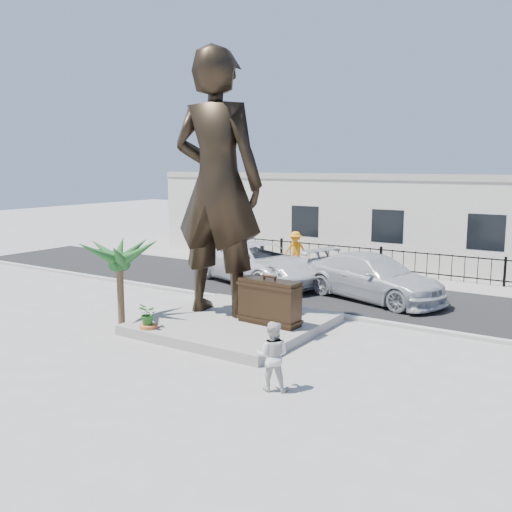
{
  "coord_description": "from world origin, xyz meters",
  "views": [
    {
      "loc": [
        9.7,
        -12.75,
        5.14
      ],
      "look_at": [
        0.0,
        2.0,
        2.3
      ],
      "focal_mm": 40.0,
      "sensor_mm": 36.0,
      "label": 1
    }
  ],
  "objects": [
    {
      "name": "ground",
      "position": [
        0.0,
        0.0,
        0.0
      ],
      "size": [
        100.0,
        100.0,
        0.0
      ],
      "primitive_type": "plane",
      "color": "#9E9991",
      "rests_on": "ground"
    },
    {
      "name": "street",
      "position": [
        0.0,
        8.0,
        0.01
      ],
      "size": [
        40.0,
        7.0,
        0.01
      ],
      "primitive_type": "cube",
      "color": "black",
      "rests_on": "ground"
    },
    {
      "name": "curb",
      "position": [
        0.0,
        4.5,
        0.06
      ],
      "size": [
        40.0,
        0.25,
        0.12
      ],
      "primitive_type": "cube",
      "color": "#A5A399",
      "rests_on": "ground"
    },
    {
      "name": "far_sidewalk",
      "position": [
        0.0,
        12.0,
        0.01
      ],
      "size": [
        40.0,
        2.5,
        0.02
      ],
      "primitive_type": "cube",
      "color": "#9E9991",
      "rests_on": "ground"
    },
    {
      "name": "plinth",
      "position": [
        -0.5,
        1.5,
        0.15
      ],
      "size": [
        5.2,
        5.2,
        0.3
      ],
      "primitive_type": "cube",
      "color": "gray",
      "rests_on": "ground"
    },
    {
      "name": "fence",
      "position": [
        0.0,
        12.8,
        0.6
      ],
      "size": [
        22.0,
        0.1,
        1.2
      ],
      "primitive_type": "cube",
      "color": "black",
      "rests_on": "ground"
    },
    {
      "name": "building",
      "position": [
        0.0,
        17.0,
        2.2
      ],
      "size": [
        28.0,
        7.0,
        4.4
      ],
      "primitive_type": "cube",
      "color": "silver",
      "rests_on": "ground"
    },
    {
      "name": "statue",
      "position": [
        -1.42,
        1.92,
        4.52
      ],
      "size": [
        3.31,
        2.4,
        8.43
      ],
      "primitive_type": "imported",
      "rotation": [
        0.0,
        0.0,
        3.27
      ],
      "color": "black",
      "rests_on": "plinth"
    },
    {
      "name": "suitcase",
      "position": [
        0.73,
        1.64,
        0.99
      ],
      "size": [
        2.0,
        0.74,
        1.38
      ],
      "primitive_type": "cube",
      "rotation": [
        0.0,
        0.0,
        -0.06
      ],
      "color": "black",
      "rests_on": "plinth"
    },
    {
      "name": "tourist",
      "position": [
        3.14,
        -2.1,
        0.81
      ],
      "size": [
        0.96,
        0.87,
        1.62
      ],
      "primitive_type": "imported",
      "rotation": [
        0.0,
        0.0,
        3.53
      ],
      "color": "silver",
      "rests_on": "ground"
    },
    {
      "name": "car_white",
      "position": [
        -3.56,
        7.71,
        0.9
      ],
      "size": [
        7.0,
        4.91,
        1.77
      ],
      "primitive_type": "imported",
      "rotation": [
        0.0,
        0.0,
        1.23
      ],
      "color": "silver",
      "rests_on": "street"
    },
    {
      "name": "car_silver",
      "position": [
        1.68,
        7.63,
        0.87
      ],
      "size": [
        6.35,
        3.95,
        1.72
      ],
      "primitive_type": "imported",
      "rotation": [
        0.0,
        0.0,
        1.29
      ],
      "color": "#BABDBF",
      "rests_on": "street"
    },
    {
      "name": "worker",
      "position": [
        -4.18,
        11.96,
        0.93
      ],
      "size": [
        1.28,
        0.88,
        1.81
      ],
      "primitive_type": "imported",
      "rotation": [
        0.0,
        0.0,
        0.19
      ],
      "color": "orange",
      "rests_on": "far_sidewalk"
    },
    {
      "name": "palm_tree",
      "position": [
        -3.72,
        -0.25,
        0.0
      ],
      "size": [
        1.8,
        1.8,
        3.2
      ],
      "primitive_type": null,
      "color": "#1C4D1E",
      "rests_on": "ground"
    },
    {
      "name": "planter",
      "position": [
        -2.06,
        -0.74,
        0.2
      ],
      "size": [
        0.56,
        0.56,
        0.4
      ],
      "primitive_type": "cylinder",
      "color": "#C25B33",
      "rests_on": "ground"
    },
    {
      "name": "shrub",
      "position": [
        -2.06,
        -0.74,
        0.73
      ],
      "size": [
        0.74,
        0.69,
        0.66
      ],
      "primitive_type": "imported",
      "rotation": [
        0.0,
        0.0,
        -0.36
      ],
      "color": "#215A1D",
      "rests_on": "planter"
    }
  ]
}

